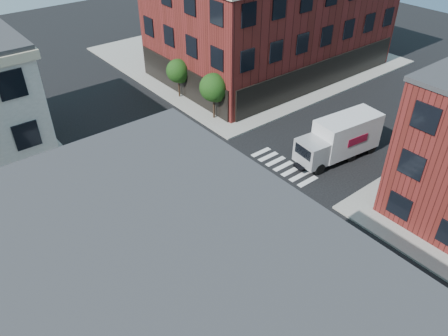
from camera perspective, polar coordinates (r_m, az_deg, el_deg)
name	(u,v)px	position (r m, az deg, el deg)	size (l,w,h in m)	color
ground	(216,200)	(32.42, -1.04, -4.17)	(120.00, 120.00, 0.00)	black
sidewalk_ne	(245,55)	(58.38, 2.75, 14.53)	(30.00, 30.00, 0.15)	gray
building_ne	(272,18)	(52.73, 6.26, 18.90)	(25.00, 16.00, 12.00)	#4F1713
tree_near	(214,89)	(41.43, -1.28, 10.31)	(2.69, 2.69, 4.49)	black
tree_far	(179,72)	(46.07, -5.94, 12.37)	(2.43, 2.43, 4.07)	black
signal_pole	(192,271)	(23.67, -4.16, -13.25)	(1.29, 1.24, 4.60)	black
box_truck	(340,138)	(37.33, 14.96, 3.82)	(8.10, 3.26, 3.58)	silver
traffic_cone	(180,261)	(27.60, -5.83, -12.05)	(0.48, 0.48, 0.74)	#E4400A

